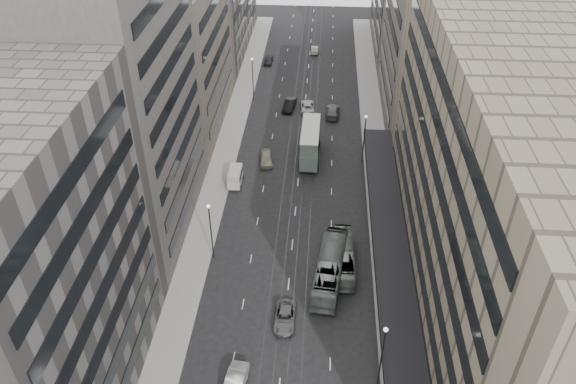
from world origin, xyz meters
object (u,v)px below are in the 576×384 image
(bus_far, at_px, (344,257))
(panel_van, at_px, (235,176))
(sedan_2, at_px, (285,317))
(double_decker, at_px, (310,142))
(bus_near, at_px, (330,268))

(bus_far, distance_m, panel_van, 22.58)
(bus_far, distance_m, sedan_2, 11.38)
(panel_van, bearing_deg, bus_far, -46.34)
(sedan_2, bearing_deg, double_decker, 88.19)
(bus_far, xyz_separation_m, sedan_2, (-6.52, -9.30, -0.72))
(bus_near, height_order, bus_far, bus_near)
(panel_van, height_order, sedan_2, panel_van)
(sedan_2, bearing_deg, bus_near, 55.88)
(bus_near, distance_m, double_decker, 26.76)
(panel_van, distance_m, sedan_2, 27.13)
(bus_near, xyz_separation_m, double_decker, (-3.31, 26.53, 1.17))
(double_decker, height_order, sedan_2, double_decker)
(bus_far, bearing_deg, bus_near, 53.55)
(bus_near, relative_size, panel_van, 3.07)
(bus_near, distance_m, sedan_2, 8.52)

